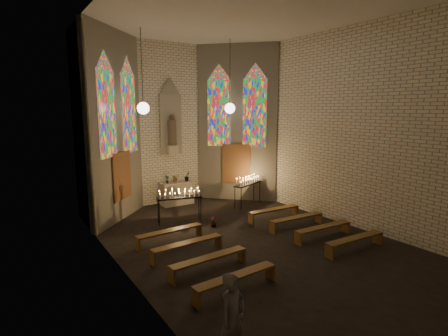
% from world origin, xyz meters
% --- Properties ---
extents(floor, '(12.00, 12.00, 0.00)m').
position_xyz_m(floor, '(0.00, 0.00, 0.00)').
color(floor, black).
rests_on(floor, ground).
extents(room, '(8.22, 12.43, 7.00)m').
position_xyz_m(room, '(-0.00, 3.37, 3.72)').
color(room, '#F0E4C9').
rests_on(room, ground).
extents(altar, '(1.40, 0.60, 1.00)m').
position_xyz_m(altar, '(0.00, 5.45, 0.50)').
color(altar, beige).
rests_on(altar, ground).
extents(flower_vase_left, '(0.20, 0.15, 0.35)m').
position_xyz_m(flower_vase_left, '(-0.46, 5.44, 1.17)').
color(flower_vase_left, '#4C723F').
rests_on(flower_vase_left, altar).
extents(flower_vase_center, '(0.37, 0.34, 0.36)m').
position_xyz_m(flower_vase_center, '(-0.05, 5.47, 1.18)').
color(flower_vase_center, '#4C723F').
rests_on(flower_vase_center, altar).
extents(flower_vase_right, '(0.26, 0.22, 0.44)m').
position_xyz_m(flower_vase_right, '(0.48, 5.38, 1.22)').
color(flower_vase_right, '#4C723F').
rests_on(flower_vase_right, altar).
extents(aisle_flower_pot, '(0.28, 0.28, 0.38)m').
position_xyz_m(aisle_flower_pot, '(-0.23, 1.99, 0.19)').
color(aisle_flower_pot, '#4C723F').
rests_on(aisle_flower_pot, ground).
extents(votive_stand_left, '(1.69, 0.81, 1.21)m').
position_xyz_m(votive_stand_left, '(-1.01, 3.11, 1.04)').
color(votive_stand_left, black).
rests_on(votive_stand_left, ground).
extents(votive_stand_right, '(1.70, 0.98, 1.23)m').
position_xyz_m(votive_stand_right, '(2.52, 3.60, 1.05)').
color(votive_stand_right, black).
rests_on(votive_stand_right, ground).
extents(pew_left_0, '(2.22, 0.41, 0.42)m').
position_xyz_m(pew_left_0, '(-2.16, 1.46, 0.34)').
color(pew_left_0, brown).
rests_on(pew_left_0, ground).
extents(pew_right_0, '(2.22, 0.41, 0.42)m').
position_xyz_m(pew_right_0, '(2.16, 1.46, 0.34)').
color(pew_right_0, brown).
rests_on(pew_right_0, ground).
extents(pew_left_1, '(2.22, 0.41, 0.42)m').
position_xyz_m(pew_left_1, '(-2.16, 0.26, 0.34)').
color(pew_left_1, brown).
rests_on(pew_left_1, ground).
extents(pew_right_1, '(2.22, 0.41, 0.42)m').
position_xyz_m(pew_right_1, '(2.16, 0.26, 0.34)').
color(pew_right_1, brown).
rests_on(pew_right_1, ground).
extents(pew_left_2, '(2.22, 0.41, 0.42)m').
position_xyz_m(pew_left_2, '(-2.16, -0.94, 0.34)').
color(pew_left_2, brown).
rests_on(pew_left_2, ground).
extents(pew_right_2, '(2.22, 0.41, 0.42)m').
position_xyz_m(pew_right_2, '(2.16, -0.94, 0.34)').
color(pew_right_2, brown).
rests_on(pew_right_2, ground).
extents(pew_left_3, '(2.22, 0.41, 0.42)m').
position_xyz_m(pew_left_3, '(-2.16, -2.14, 0.34)').
color(pew_left_3, brown).
rests_on(pew_left_3, ground).
extents(pew_right_3, '(2.22, 0.41, 0.42)m').
position_xyz_m(pew_right_3, '(2.16, -2.14, 0.34)').
color(pew_right_3, brown).
rests_on(pew_right_3, ground).
extents(visitor, '(0.65, 0.53, 1.55)m').
position_xyz_m(visitor, '(-3.50, -3.93, 0.78)').
color(visitor, '#54545F').
rests_on(visitor, ground).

